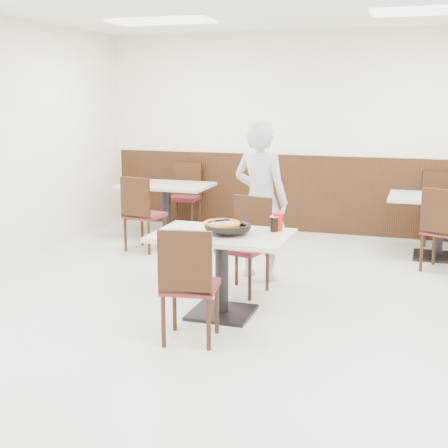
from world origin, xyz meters
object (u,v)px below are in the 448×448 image
(main_table, at_px, (222,274))
(red_cup, at_px, (278,222))
(bg_chair_left_far, at_px, (184,197))
(bg_table_right, at_px, (439,227))
(diner_person, at_px, (261,201))
(bg_chair_left_near, at_px, (145,213))
(bg_table_left, at_px, (167,211))
(bg_chair_right_far, at_px, (439,209))
(chair_near, at_px, (191,284))
(pizza_pan, at_px, (228,229))
(chair_far, at_px, (243,246))
(pizza, at_px, (222,226))
(bg_chair_right_near, at_px, (445,230))
(side_plate, at_px, (166,233))
(cola_glass, at_px, (274,224))

(main_table, height_order, red_cup, red_cup)
(bg_chair_left_far, height_order, bg_table_right, bg_chair_left_far)
(diner_person, relative_size, bg_chair_left_near, 1.78)
(bg_table_left, relative_size, bg_chair_left_far, 1.26)
(bg_chair_left_near, height_order, bg_chair_left_far, same)
(main_table, bearing_deg, bg_chair_right_far, 61.07)
(bg_chair_left_near, relative_size, bg_chair_right_far, 1.00)
(chair_near, bearing_deg, pizza_pan, 72.02)
(chair_far, relative_size, bg_table_left, 0.79)
(chair_far, relative_size, pizza, 3.03)
(chair_near, xyz_separation_m, bg_chair_left_far, (-1.62, 3.95, 0.00))
(diner_person, xyz_separation_m, bg_table_right, (1.83, 1.48, -0.47))
(bg_chair_right_near, bearing_deg, red_cup, -106.78)
(bg_table_right, bearing_deg, chair_far, -132.72)
(bg_table_right, bearing_deg, bg_chair_right_far, 89.53)
(bg_table_left, bearing_deg, chair_near, -63.86)
(side_plate, bearing_deg, pizza, 25.06)
(chair_near, xyz_separation_m, side_plate, (-0.41, 0.49, 0.28))
(chair_far, bearing_deg, red_cup, 151.59)
(chair_far, relative_size, bg_chair_right_far, 1.00)
(bg_table_left, height_order, bg_chair_right_far, bg_chair_right_far)
(bg_chair_left_near, bearing_deg, bg_chair_right_far, 32.75)
(side_plate, relative_size, bg_table_left, 0.15)
(pizza_pan, bearing_deg, side_plate, -162.92)
(side_plate, distance_m, bg_table_right, 3.70)
(bg_table_left, xyz_separation_m, bg_chair_left_far, (-0.00, 0.66, 0.10))
(side_plate, height_order, bg_chair_right_far, bg_chair_right_far)
(bg_chair_left_near, xyz_separation_m, bg_table_right, (3.53, 0.74, -0.10))
(diner_person, bearing_deg, pizza, 101.46)
(side_plate, relative_size, red_cup, 1.14)
(chair_near, height_order, bg_chair_right_far, same)
(bg_chair_left_far, distance_m, bg_chair_right_near, 3.79)
(bg_chair_left_far, xyz_separation_m, bg_chair_right_far, (3.55, 0.10, 0.00))
(bg_chair_left_far, bearing_deg, diner_person, 127.14)
(bg_chair_right_near, bearing_deg, chair_near, -103.47)
(side_plate, distance_m, diner_person, 1.46)
(pizza_pan, bearing_deg, bg_chair_right_far, 61.86)
(main_table, relative_size, side_plate, 6.57)
(pizza_pan, xyz_separation_m, bg_table_left, (-1.72, 2.65, -0.42))
(pizza, xyz_separation_m, bg_chair_right_far, (1.89, 3.35, -0.34))
(pizza_pan, xyz_separation_m, bg_chair_left_far, (-1.73, 3.30, -0.32))
(cola_glass, xyz_separation_m, diner_person, (-0.38, 0.99, 0.03))
(bg_chair_right_near, bearing_deg, cola_glass, -106.47)
(main_table, distance_m, red_cup, 0.69)
(pizza_pan, relative_size, bg_table_left, 0.32)
(bg_table_left, bearing_deg, chair_far, -49.87)
(pizza_pan, relative_size, bg_chair_left_far, 0.41)
(side_plate, xyz_separation_m, diner_person, (0.49, 1.37, 0.09))
(main_table, height_order, pizza_pan, pizza_pan)
(pizza, distance_m, bg_chair_right_near, 2.84)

